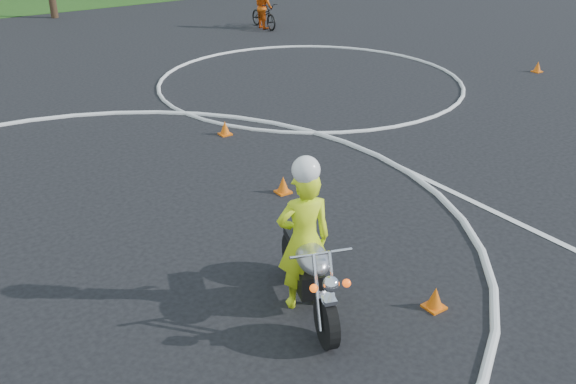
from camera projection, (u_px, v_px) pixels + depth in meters
ground at (152, 359)px, 7.14m from camera, size 120.00×120.00×0.00m
course_markings at (167, 179)px, 11.48m from camera, size 19.05×19.05×0.12m
primary_motorcycle at (310, 273)px, 7.75m from camera, size 0.99×2.00×1.09m
rider_primary_grp at (304, 236)px, 7.66m from camera, size 0.78×0.63×2.03m
rider_second_grp at (264, 12)px, 23.25m from camera, size 0.72×1.77×1.67m
traffic_cones at (346, 198)px, 10.48m from camera, size 18.11×9.91×0.30m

